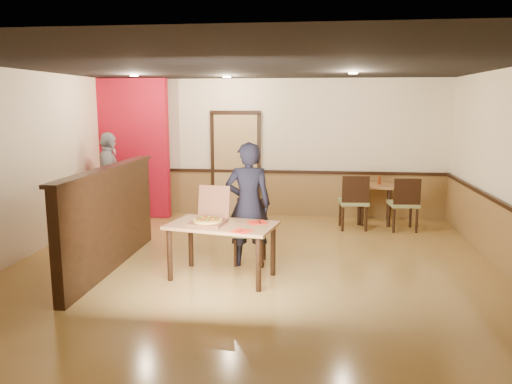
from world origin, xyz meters
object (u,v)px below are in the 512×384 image
side_table (375,193)px  condiment (379,180)px  diner_chair (251,228)px  side_chair_left (354,200)px  passerby (110,180)px  pizza_box (209,219)px  main_table (222,232)px  diner (248,205)px  side_chair_right (404,202)px

side_table → condiment: condiment is taller
diner_chair → condiment: (2.16, 2.76, 0.33)m
diner_chair → side_table: (2.08, 2.73, 0.07)m
side_table → condiment: 0.27m
side_table → side_chair_left: bearing=-125.4°
diner_chair → condiment: diner_chair is taller
passerby → condiment: size_ratio=10.88×
pizza_box → passerby: bearing=141.4°
side_table → diner_chair: bearing=-127.3°
side_table → main_table: bearing=-124.4°
main_table → side_chair_left: side_chair_left is taller
main_table → side_chair_left: 3.43m
diner → pizza_box: (-0.45, -0.55, -0.09)m
side_chair_right → condiment: side_chair_right is taller
side_chair_left → side_table: bearing=-129.5°
pizza_box → condiment: pizza_box is taller
diner_chair → diner: 0.41m
diner → side_chair_left: bearing=-134.4°
diner_chair → condiment: size_ratio=5.70×
diner_chair → diner: size_ratio=0.52×
diner_chair → side_chair_left: 2.67m
diner → condiment: 3.63m
side_table → pizza_box: (-2.55, -3.43, 0.22)m
side_table → diner: diner is taller
side_table → pizza_box: size_ratio=1.38×
side_chair_right → diner_chair: bearing=34.6°
passerby → side_chair_right: bearing=-107.6°
main_table → pizza_box: 0.25m
side_table → condiment: (0.07, 0.03, 0.26)m
diner → passerby: size_ratio=1.00×
passerby → side_table: bearing=-100.3°
diner_chair → side_table: size_ratio=1.18×
side_chair_left → side_table: (0.44, 0.63, 0.02)m
side_table → pizza_box: pizza_box is taller
side_chair_left → condiment: size_ratio=6.28×
side_table → diner: size_ratio=0.44×
main_table → passerby: (-2.63, 2.59, 0.26)m
main_table → side_chair_left: bearing=67.5°
main_table → diner: bearing=76.6°
main_table → side_chair_right: bearing=56.8°
side_chair_left → side_chair_right: side_chair_left is taller
diner_chair → main_table: bearing=-111.6°
main_table → pizza_box: bearing=-179.3°
diner_chair → side_chair_left: (1.64, 2.10, 0.05)m
pizza_box → diner_chair: bearing=63.6°
main_table → side_chair_right: 4.01m
diner → passerby: bearing=-42.7°
side_chair_left → passerby: size_ratio=0.58×
main_table → pizza_box: (-0.18, 0.03, 0.17)m
main_table → condiment: 4.27m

